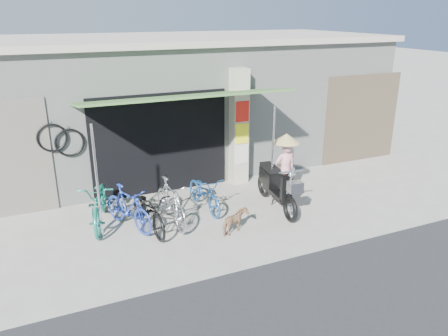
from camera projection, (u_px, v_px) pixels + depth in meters
name	position (u px, v px, depth m)	size (l,w,h in m)	color
ground	(251.00, 225.00, 9.35)	(80.00, 80.00, 0.00)	#A8A298
bicycle_shop	(175.00, 99.00, 13.11)	(12.30, 5.30, 3.66)	#A8ADA5
shop_pillar	(238.00, 127.00, 11.27)	(0.42, 0.44, 3.00)	#B9B29E
awning	(183.00, 99.00, 9.55)	(4.60, 1.88, 2.72)	#3B662E
neighbour_right	(361.00, 118.00, 13.04)	(2.60, 0.06, 2.60)	brown
bike_teal	(100.00, 202.00, 9.23)	(0.68, 1.95, 1.02)	#1A7663
bike_blue	(128.00, 208.00, 9.07)	(0.44, 1.55, 0.93)	#21399A
bike_black	(149.00, 210.00, 9.00)	(0.59, 1.69, 0.89)	black
bike_silver	(171.00, 202.00, 9.26)	(0.47, 1.66, 1.00)	#BCBAC0
bike_navy	(205.00, 192.00, 9.98)	(0.55, 1.58, 0.83)	#1E4E89
street_dog	(235.00, 222.00, 8.91)	(0.28, 0.62, 0.52)	tan
moped	(275.00, 186.00, 10.03)	(0.59, 2.06, 1.16)	black
nun	(285.00, 167.00, 10.34)	(0.64, 0.64, 1.66)	pink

